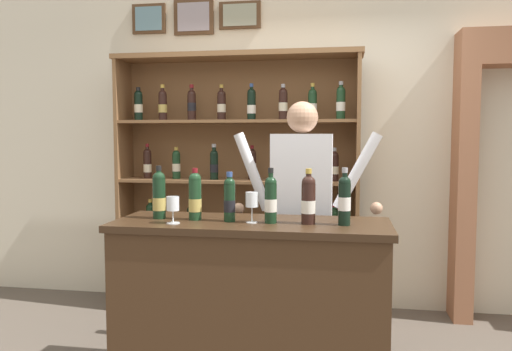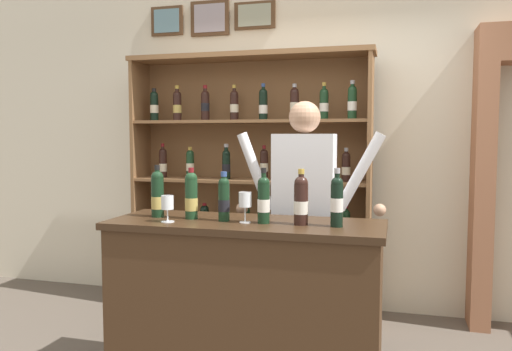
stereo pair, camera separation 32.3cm
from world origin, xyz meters
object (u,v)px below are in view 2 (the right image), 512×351
at_px(tasting_bottle_brunello, 224,198).
at_px(wine_shelf, 250,176).
at_px(tasting_bottle_super_tuscan, 191,195).
at_px(tasting_bottle_chianti, 301,200).
at_px(tasting_counter, 245,306).
at_px(tasting_bottle_grappa, 337,200).
at_px(tasting_bottle_prosecco, 264,199).
at_px(wine_glass_left, 245,201).
at_px(wine_glass_spare, 167,204).
at_px(shopkeeper, 304,201).
at_px(tasting_bottle_rosso, 158,194).

bearing_deg(tasting_bottle_brunello, wine_shelf, 99.84).
xyz_separation_m(tasting_bottle_super_tuscan, tasting_bottle_chianti, (0.66, -0.02, 0.00)).
bearing_deg(tasting_bottle_chianti, tasting_bottle_brunello, 179.44).
distance_m(tasting_counter, tasting_bottle_super_tuscan, 0.72).
bearing_deg(tasting_bottle_chianti, tasting_bottle_grappa, -3.20).
xyz_separation_m(tasting_bottle_prosecco, wine_glass_left, (-0.10, -0.01, -0.02)).
height_order(tasting_bottle_super_tuscan, tasting_bottle_brunello, tasting_bottle_super_tuscan).
height_order(wine_shelf, wine_glass_spare, wine_shelf).
bearing_deg(tasting_bottle_grappa, shopkeeper, 116.01).
xyz_separation_m(tasting_bottle_brunello, tasting_bottle_chianti, (0.45, -0.00, 0.01)).
relative_size(tasting_counter, wine_glass_spare, 10.39).
height_order(tasting_counter, shopkeeper, shopkeeper).
relative_size(tasting_bottle_brunello, wine_glass_spare, 1.87).
height_order(tasting_counter, wine_glass_spare, wine_glass_spare).
relative_size(tasting_bottle_rosso, tasting_bottle_prosecco, 1.01).
relative_size(tasting_bottle_super_tuscan, tasting_bottle_prosecco, 0.97).
distance_m(tasting_counter, tasting_bottle_prosecco, 0.65).
relative_size(tasting_bottle_prosecco, tasting_bottle_chianti, 1.01).
bearing_deg(wine_shelf, wine_glass_spare, -92.46).
height_order(tasting_bottle_rosso, tasting_bottle_brunello, tasting_bottle_rosso).
height_order(tasting_bottle_rosso, tasting_bottle_super_tuscan, tasting_bottle_rosso).
xyz_separation_m(tasting_bottle_prosecco, tasting_bottle_chianti, (0.21, 0.01, 0.00)).
bearing_deg(tasting_bottle_brunello, tasting_bottle_grappa, -1.36).
distance_m(tasting_counter, tasting_bottle_chianti, 0.72).
bearing_deg(wine_glass_left, tasting_counter, 106.88).
bearing_deg(wine_glass_left, shopkeeper, 68.05).
xyz_separation_m(tasting_counter, tasting_bottle_brunello, (-0.12, -0.02, 0.63)).
bearing_deg(tasting_bottle_brunello, tasting_bottle_prosecco, -3.34).
height_order(tasting_bottle_super_tuscan, tasting_bottle_chianti, tasting_bottle_chianti).
relative_size(tasting_counter, wine_glass_left, 9.07).
distance_m(tasting_bottle_rosso, tasting_bottle_chianti, 0.88).
bearing_deg(tasting_bottle_grappa, tasting_counter, 176.15).
bearing_deg(wine_glass_left, tasting_bottle_brunello, 169.09).
height_order(shopkeeper, wine_glass_spare, shopkeeper).
bearing_deg(wine_glass_left, tasting_bottle_chianti, 3.92).
bearing_deg(tasting_bottle_super_tuscan, wine_glass_spare, -121.08).
distance_m(tasting_bottle_brunello, tasting_bottle_grappa, 0.65).
bearing_deg(tasting_counter, tasting_bottle_prosecco, -15.98).
xyz_separation_m(tasting_counter, tasting_bottle_chianti, (0.33, -0.02, 0.64)).
bearing_deg(tasting_bottle_super_tuscan, wine_shelf, 90.98).
height_order(tasting_bottle_super_tuscan, tasting_bottle_prosecco, tasting_bottle_prosecco).
bearing_deg(wine_shelf, tasting_bottle_chianti, -63.11).
relative_size(shopkeeper, tasting_bottle_brunello, 6.02).
xyz_separation_m(shopkeeper, tasting_bottle_rosso, (-0.80, -0.52, 0.08)).
height_order(tasting_bottle_chianti, wine_glass_left, tasting_bottle_chianti).
bearing_deg(wine_glass_spare, tasting_bottle_prosecco, 11.54).
distance_m(wine_glass_left, wine_glass_spare, 0.44).
distance_m(tasting_bottle_super_tuscan, tasting_bottle_prosecco, 0.45).
bearing_deg(tasting_bottle_chianti, wine_glass_left, -176.08).
bearing_deg(wine_shelf, wine_glass_left, -74.95).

